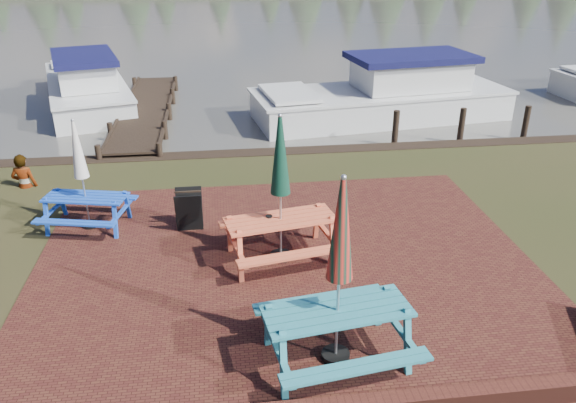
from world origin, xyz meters
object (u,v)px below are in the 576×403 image
(picnic_table_teal, at_px, (338,302))
(picnic_table_red, at_px, (281,212))
(picnic_table_blue, at_px, (84,192))
(person, at_px, (19,155))
(chalkboard, at_px, (189,210))
(boat_near, at_px, (386,98))
(jetty, at_px, (146,110))
(boat_jetty, at_px, (87,88))

(picnic_table_teal, height_order, picnic_table_red, picnic_table_teal)
(picnic_table_blue, distance_m, person, 3.00)
(chalkboard, bearing_deg, boat_near, 51.35)
(picnic_table_red, bearing_deg, jetty, 98.47)
(picnic_table_teal, distance_m, jetty, 13.39)
(picnic_table_blue, relative_size, boat_near, 0.26)
(picnic_table_teal, xyz_separation_m, picnic_table_blue, (-4.19, 4.56, -0.18))
(chalkboard, distance_m, jetty, 8.78)
(picnic_table_teal, height_order, boat_jetty, picnic_table_teal)
(picnic_table_red, distance_m, boat_near, 10.20)
(picnic_table_blue, bearing_deg, chalkboard, 2.58)
(boat_jetty, bearing_deg, chalkboard, -84.68)
(picnic_table_teal, distance_m, picnic_table_red, 2.85)
(picnic_table_red, bearing_deg, chalkboard, 130.44)
(boat_jetty, xyz_separation_m, boat_near, (10.30, -2.87, 0.04))
(picnic_table_red, height_order, boat_near, picnic_table_red)
(chalkboard, xyz_separation_m, boat_near, (6.30, 7.72, 0.05))
(picnic_table_teal, xyz_separation_m, person, (-6.12, 6.86, -0.17))
(jetty, bearing_deg, boat_jetty, 138.63)
(picnic_table_red, xyz_separation_m, boat_jetty, (-5.69, 11.96, -0.51))
(chalkboard, distance_m, boat_jetty, 11.32)
(chalkboard, bearing_deg, person, 146.61)
(picnic_table_teal, bearing_deg, person, 123.57)
(picnic_table_red, bearing_deg, boat_near, 52.56)
(picnic_table_teal, distance_m, picnic_table_blue, 6.20)
(picnic_table_blue, xyz_separation_m, jetty, (0.30, 8.22, -0.68))
(chalkboard, bearing_deg, picnic_table_teal, -62.29)
(boat_jetty, bearing_deg, jetty, -56.76)
(chalkboard, relative_size, jetty, 0.09)
(picnic_table_teal, height_order, person, picnic_table_teal)
(boat_near, bearing_deg, chalkboard, 132.72)
(picnic_table_red, height_order, person, picnic_table_red)
(boat_near, bearing_deg, picnic_table_teal, 152.69)
(picnic_table_blue, relative_size, jetty, 0.25)
(picnic_table_blue, bearing_deg, picnic_table_teal, -34.39)
(picnic_table_red, relative_size, chalkboard, 3.22)
(jetty, bearing_deg, person, -110.57)
(chalkboard, height_order, boat_jetty, boat_jetty)
(picnic_table_blue, height_order, person, picnic_table_blue)
(picnic_table_blue, height_order, chalkboard, picnic_table_blue)
(picnic_table_blue, distance_m, chalkboard, 2.11)
(boat_near, bearing_deg, picnic_table_red, 145.06)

